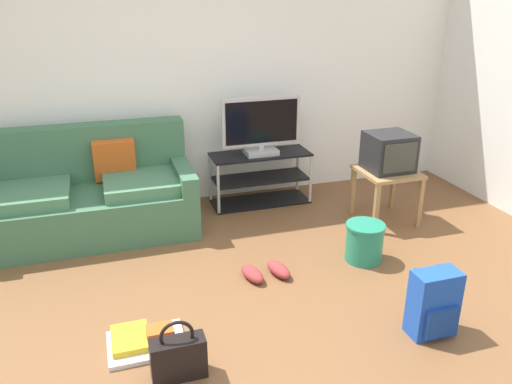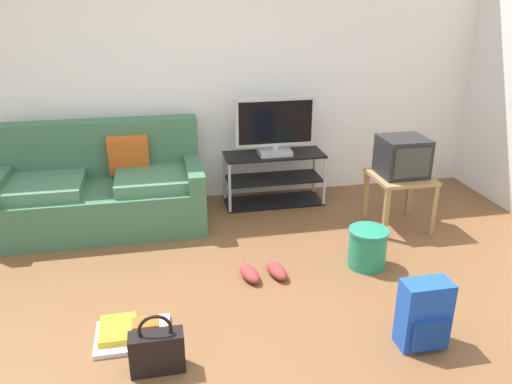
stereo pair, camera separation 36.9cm
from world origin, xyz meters
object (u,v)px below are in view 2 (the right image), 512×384
backpack (424,315)px  crt_tv (403,156)px  couch (102,190)px  handbag (157,351)px  cleaning_bucket (367,247)px  floor_tray (132,332)px  tv_stand (274,179)px  flat_tv (275,127)px  sneakers_pair (263,272)px  side_table (400,184)px

backpack → crt_tv: bearing=61.1°
couch → handbag: couch is taller
couch → cleaning_bucket: 2.37m
backpack → cleaning_bucket: 0.95m
floor_tray → tv_stand: bearing=54.8°
tv_stand → flat_tv: flat_tv is taller
cleaning_bucket → sneakers_pair: (-0.82, -0.01, -0.12)m
tv_stand → sneakers_pair: bearing=-106.3°
couch → side_table: bearing=-12.4°
crt_tv → floor_tray: size_ratio=0.84×
handbag → floor_tray: size_ratio=0.81×
tv_stand → sneakers_pair: tv_stand is taller
crt_tv → cleaning_bucket: (-0.55, -0.64, -0.49)m
flat_tv → handbag: bearing=-118.4°
flat_tv → side_table: 1.27m
floor_tray → flat_tv: bearing=54.5°
handbag → tv_stand: bearing=61.8°
tv_stand → cleaning_bucket: size_ratio=3.12×
sneakers_pair → backpack: bearing=-50.5°
crt_tv → handbag: size_ratio=1.05×
flat_tv → sneakers_pair: (-0.40, -1.35, -0.74)m
crt_tv → floor_tray: 2.67m
handbag → side_table: bearing=34.6°
side_table → handbag: bearing=-145.4°
side_table → backpack: (-0.60, -1.58, -0.19)m
handbag → cleaning_bucket: bearing=28.2°
couch → handbag: size_ratio=4.82×
couch → cleaning_bucket: bearing=-30.4°
tv_stand → crt_tv: crt_tv is taller
flat_tv → sneakers_pair: flat_tv is taller
crt_tv → tv_stand: bearing=143.5°
sneakers_pair → floor_tray: bearing=-150.5°
handbag → crt_tv: bearing=34.8°
backpack → sneakers_pair: backpack is taller
flat_tv → backpack: flat_tv is taller
handbag → floor_tray: bearing=115.5°
side_table → cleaning_bucket: bearing=-131.4°
side_table → sneakers_pair: 1.56m
cleaning_bucket → flat_tv: bearing=107.5°
side_table → crt_tv: bearing=90.0°
tv_stand → floor_tray: 2.34m
flat_tv → sneakers_pair: 1.59m
tv_stand → cleaning_bucket: bearing=-72.8°
flat_tv → couch: bearing=-175.0°
floor_tray → backpack: bearing=-13.3°
side_table → floor_tray: 2.62m
tv_stand → backpack: size_ratio=2.24×
side_table → backpack: size_ratio=1.15×
couch → flat_tv: size_ratio=2.32×
flat_tv → floor_tray: size_ratio=1.67×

